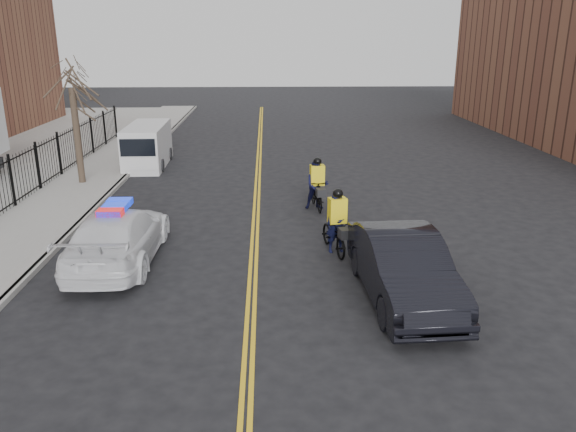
# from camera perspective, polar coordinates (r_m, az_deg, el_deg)

# --- Properties ---
(ground) EXTENTS (120.00, 120.00, 0.00)m
(ground) POSITION_cam_1_polar(r_m,az_deg,el_deg) (15.27, -3.60, -6.10)
(ground) COLOR black
(ground) RESTS_ON ground
(center_line_left) EXTENTS (0.10, 60.00, 0.01)m
(center_line_left) POSITION_cam_1_polar(r_m,az_deg,el_deg) (22.81, -3.37, 2.06)
(center_line_left) COLOR yellow
(center_line_left) RESTS_ON ground
(center_line_right) EXTENTS (0.10, 60.00, 0.01)m
(center_line_right) POSITION_cam_1_polar(r_m,az_deg,el_deg) (22.81, -2.97, 2.07)
(center_line_right) COLOR yellow
(center_line_right) RESTS_ON ground
(sidewalk) EXTENTS (3.00, 60.00, 0.15)m
(sidewalk) POSITION_cam_1_polar(r_m,az_deg,el_deg) (24.13, -21.29, 1.90)
(sidewalk) COLOR gray
(sidewalk) RESTS_ON ground
(curb) EXTENTS (0.20, 60.00, 0.15)m
(curb) POSITION_cam_1_polar(r_m,az_deg,el_deg) (23.68, -17.86, 1.98)
(curb) COLOR gray
(curb) RESTS_ON ground
(iron_fence) EXTENTS (0.12, 28.00, 2.00)m
(iron_fence) POSITION_cam_1_polar(r_m,az_deg,el_deg) (24.45, -24.86, 3.90)
(iron_fence) COLOR black
(iron_fence) RESTS_ON ground
(street_tree) EXTENTS (3.20, 3.20, 4.80)m
(street_tree) POSITION_cam_1_polar(r_m,az_deg,el_deg) (25.40, -20.97, 10.67)
(street_tree) COLOR #342A1F
(street_tree) RESTS_ON sidewalk
(police_cruiser) EXTENTS (2.22, 5.40, 1.72)m
(police_cruiser) POSITION_cam_1_polar(r_m,az_deg,el_deg) (16.60, -16.89, -1.95)
(police_cruiser) COLOR white
(police_cruiser) RESTS_ON ground
(dark_sedan) EXTENTS (2.04, 5.20, 1.68)m
(dark_sedan) POSITION_cam_1_polar(r_m,az_deg,el_deg) (13.92, 11.62, -5.12)
(dark_sedan) COLOR black
(dark_sedan) RESTS_ON ground
(cargo_van) EXTENTS (1.98, 4.88, 2.02)m
(cargo_van) POSITION_cam_1_polar(r_m,az_deg,el_deg) (28.77, -14.13, 6.86)
(cargo_van) COLOR silver
(cargo_van) RESTS_ON ground
(cyclist_near) EXTENTS (1.09, 2.09, 1.96)m
(cyclist_near) POSITION_cam_1_polar(r_m,az_deg,el_deg) (16.75, 4.99, -1.44)
(cyclist_near) COLOR black
(cyclist_near) RESTS_ON ground
(cyclist_far) EXTENTS (0.95, 1.99, 1.96)m
(cyclist_far) POSITION_cam_1_polar(r_m,az_deg,el_deg) (20.90, 2.97, 2.78)
(cyclist_far) COLOR black
(cyclist_far) RESTS_ON ground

